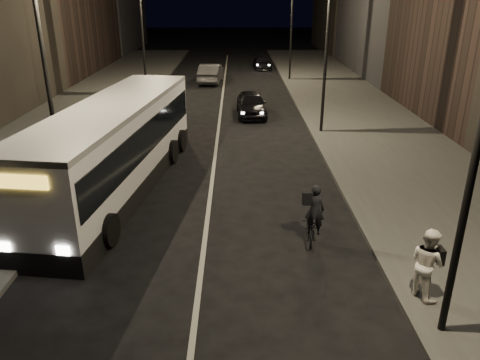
{
  "coord_description": "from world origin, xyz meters",
  "views": [
    {
      "loc": [
        0.99,
        -12.45,
        7.24
      ],
      "look_at": [
        1.11,
        1.65,
        1.5
      ],
      "focal_mm": 35.0,
      "sensor_mm": 36.0,
      "label": 1
    }
  ],
  "objects_px": {
    "streetlight_left_near": "(50,50)",
    "car_mid": "(211,73)",
    "streetlight_right_far": "(289,15)",
    "cyclist_on_bicycle": "(313,222)",
    "city_bus": "(116,143)",
    "car_near": "(251,104)",
    "streetlight_right_mid": "(322,31)",
    "streetlight_left_far": "(145,19)",
    "car_far": "(262,63)",
    "pedestrian_woman": "(427,263)",
    "streetlight_right_near": "(472,100)"
  },
  "relations": [
    {
      "from": "streetlight_left_far",
      "to": "car_far",
      "type": "bearing_deg",
      "value": 54.87
    },
    {
      "from": "streetlight_left_far",
      "to": "car_near",
      "type": "bearing_deg",
      "value": -39.45
    },
    {
      "from": "streetlight_right_near",
      "to": "car_far",
      "type": "xyz_separation_m",
      "value": [
        -1.73,
        38.69,
        -4.79
      ]
    },
    {
      "from": "streetlight_right_mid",
      "to": "car_mid",
      "type": "xyz_separation_m",
      "value": [
        -6.44,
        15.23,
        -4.57
      ]
    },
    {
      "from": "streetlight_right_far",
      "to": "pedestrian_woman",
      "type": "height_order",
      "value": "streetlight_right_far"
    },
    {
      "from": "cyclist_on_bicycle",
      "to": "pedestrian_woman",
      "type": "bearing_deg",
      "value": -43.05
    },
    {
      "from": "pedestrian_woman",
      "to": "streetlight_left_near",
      "type": "bearing_deg",
      "value": 37.85
    },
    {
      "from": "car_mid",
      "to": "streetlight_right_mid",
      "type": "bearing_deg",
      "value": 117.34
    },
    {
      "from": "city_bus",
      "to": "streetlight_left_near",
      "type": "bearing_deg",
      "value": -154.41
    },
    {
      "from": "cyclist_on_bicycle",
      "to": "car_mid",
      "type": "relative_size",
      "value": 0.4
    },
    {
      "from": "streetlight_right_near",
      "to": "streetlight_right_far",
      "type": "distance_m",
      "value": 32.0
    },
    {
      "from": "streetlight_right_near",
      "to": "streetlight_right_mid",
      "type": "relative_size",
      "value": 1.0
    },
    {
      "from": "streetlight_left_far",
      "to": "city_bus",
      "type": "height_order",
      "value": "streetlight_left_far"
    },
    {
      "from": "streetlight_left_far",
      "to": "car_mid",
      "type": "bearing_deg",
      "value": 51.09
    },
    {
      "from": "cyclist_on_bicycle",
      "to": "car_near",
      "type": "bearing_deg",
      "value": 105.12
    },
    {
      "from": "car_mid",
      "to": "cyclist_on_bicycle",
      "type": "bearing_deg",
      "value": 103.81
    },
    {
      "from": "pedestrian_woman",
      "to": "car_far",
      "type": "bearing_deg",
      "value": -17.5
    },
    {
      "from": "cyclist_on_bicycle",
      "to": "streetlight_right_near",
      "type": "bearing_deg",
      "value": -55.23
    },
    {
      "from": "streetlight_right_mid",
      "to": "car_near",
      "type": "height_order",
      "value": "streetlight_right_mid"
    },
    {
      "from": "cyclist_on_bicycle",
      "to": "car_far",
      "type": "bearing_deg",
      "value": 99.57
    },
    {
      "from": "pedestrian_woman",
      "to": "car_far",
      "type": "xyz_separation_m",
      "value": [
        -2.03,
        37.42,
        -0.51
      ]
    },
    {
      "from": "streetlight_left_far",
      "to": "cyclist_on_bicycle",
      "type": "height_order",
      "value": "streetlight_left_far"
    },
    {
      "from": "streetlight_right_near",
      "to": "streetlight_right_far",
      "type": "xyz_separation_m",
      "value": [
        0.0,
        32.0,
        0.0
      ]
    },
    {
      "from": "streetlight_right_near",
      "to": "car_mid",
      "type": "height_order",
      "value": "streetlight_right_near"
    },
    {
      "from": "pedestrian_woman",
      "to": "car_near",
      "type": "bearing_deg",
      "value": -9.46
    },
    {
      "from": "streetlight_right_far",
      "to": "car_far",
      "type": "relative_size",
      "value": 2.05
    },
    {
      "from": "car_near",
      "to": "car_mid",
      "type": "xyz_separation_m",
      "value": [
        -3.04,
        11.22,
        0.06
      ]
    },
    {
      "from": "streetlight_right_mid",
      "to": "streetlight_left_far",
      "type": "bearing_deg",
      "value": 136.84
    },
    {
      "from": "streetlight_left_far",
      "to": "car_far",
      "type": "relative_size",
      "value": 2.05
    },
    {
      "from": "streetlight_left_far",
      "to": "city_bus",
      "type": "relative_size",
      "value": 0.64
    },
    {
      "from": "streetlight_right_near",
      "to": "city_bus",
      "type": "distance_m",
      "value": 12.87
    },
    {
      "from": "streetlight_right_far",
      "to": "city_bus",
      "type": "bearing_deg",
      "value": -110.87
    },
    {
      "from": "streetlight_right_mid",
      "to": "streetlight_right_far",
      "type": "xyz_separation_m",
      "value": [
        0.0,
        16.0,
        0.0
      ]
    },
    {
      "from": "pedestrian_woman",
      "to": "streetlight_left_far",
      "type": "bearing_deg",
      "value": 3.3
    },
    {
      "from": "streetlight_left_near",
      "to": "city_bus",
      "type": "height_order",
      "value": "streetlight_left_near"
    },
    {
      "from": "streetlight_right_far",
      "to": "pedestrian_woman",
      "type": "bearing_deg",
      "value": -89.44
    },
    {
      "from": "car_near",
      "to": "car_mid",
      "type": "height_order",
      "value": "car_mid"
    },
    {
      "from": "streetlight_right_far",
      "to": "car_mid",
      "type": "distance_m",
      "value": 7.93
    },
    {
      "from": "car_far",
      "to": "streetlight_right_near",
      "type": "bearing_deg",
      "value": -91.5
    },
    {
      "from": "streetlight_right_far",
      "to": "city_bus",
      "type": "relative_size",
      "value": 0.64
    },
    {
      "from": "cyclist_on_bicycle",
      "to": "pedestrian_woman",
      "type": "xyz_separation_m",
      "value": [
        2.29,
        -3.04,
        0.44
      ]
    },
    {
      "from": "streetlight_left_near",
      "to": "car_mid",
      "type": "bearing_deg",
      "value": 79.7
    },
    {
      "from": "streetlight_right_mid",
      "to": "cyclist_on_bicycle",
      "type": "bearing_deg",
      "value": -99.67
    },
    {
      "from": "streetlight_right_near",
      "to": "city_bus",
      "type": "xyz_separation_m",
      "value": [
        -8.93,
        8.57,
        -3.53
      ]
    },
    {
      "from": "streetlight_left_near",
      "to": "pedestrian_woman",
      "type": "relative_size",
      "value": 4.41
    },
    {
      "from": "streetlight_right_far",
      "to": "car_mid",
      "type": "xyz_separation_m",
      "value": [
        -6.44,
        -0.77,
        -4.57
      ]
    },
    {
      "from": "car_near",
      "to": "streetlight_right_far",
      "type": "bearing_deg",
      "value": 72.13
    },
    {
      "from": "streetlight_right_mid",
      "to": "car_mid",
      "type": "height_order",
      "value": "streetlight_right_mid"
    },
    {
      "from": "streetlight_right_near",
      "to": "streetlight_left_near",
      "type": "distance_m",
      "value": 13.33
    },
    {
      "from": "streetlight_left_near",
      "to": "pedestrian_woman",
      "type": "height_order",
      "value": "streetlight_left_near"
    }
  ]
}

